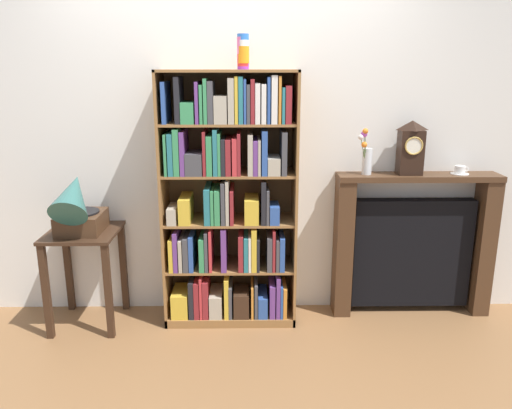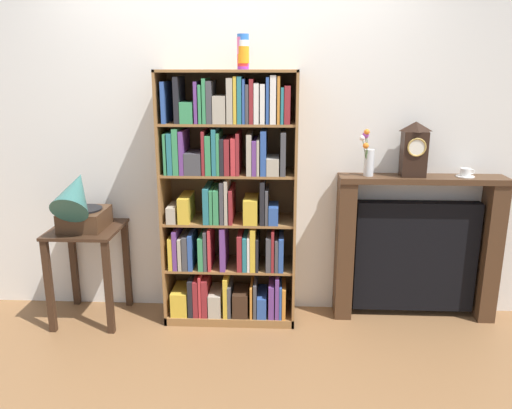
% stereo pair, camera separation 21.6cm
% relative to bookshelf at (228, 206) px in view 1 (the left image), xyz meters
% --- Properties ---
extents(ground_plane, '(8.03, 6.40, 0.02)m').
position_rel_bookshelf_xyz_m(ground_plane, '(0.01, -0.09, -0.86)').
color(ground_plane, brown).
extents(wall_back, '(5.03, 0.08, 2.60)m').
position_rel_bookshelf_xyz_m(wall_back, '(0.17, 0.23, 0.45)').
color(wall_back, silver).
rests_on(wall_back, ground).
extents(bookshelf, '(0.93, 0.36, 1.78)m').
position_rel_bookshelf_xyz_m(bookshelf, '(0.00, 0.00, 0.00)').
color(bookshelf, olive).
rests_on(bookshelf, ground).
extents(cup_stack, '(0.08, 0.08, 0.22)m').
position_rel_bookshelf_xyz_m(cup_stack, '(0.11, 0.01, 1.03)').
color(cup_stack, purple).
rests_on(cup_stack, bookshelf).
extents(side_table_left, '(0.48, 0.49, 0.69)m').
position_rel_bookshelf_xyz_m(side_table_left, '(-1.01, -0.06, -0.34)').
color(side_table_left, '#382316').
rests_on(side_table_left, ground).
extents(gramophone, '(0.29, 0.49, 0.48)m').
position_rel_bookshelf_xyz_m(gramophone, '(-1.01, -0.13, 0.04)').
color(gramophone, '#472D1C').
rests_on(gramophone, side_table_left).
extents(fireplace_mantel, '(1.15, 0.22, 1.06)m').
position_rel_bookshelf_xyz_m(fireplace_mantel, '(1.35, 0.10, -0.33)').
color(fireplace_mantel, '#472D1C').
rests_on(fireplace_mantel, ground).
extents(mantel_clock, '(0.16, 0.14, 0.38)m').
position_rel_bookshelf_xyz_m(mantel_clock, '(1.27, 0.08, 0.40)').
color(mantel_clock, black).
rests_on(mantel_clock, fireplace_mantel).
extents(flower_vase, '(0.12, 0.11, 0.33)m').
position_rel_bookshelf_xyz_m(flower_vase, '(0.96, 0.07, 0.34)').
color(flower_vase, silver).
rests_on(flower_vase, fireplace_mantel).
extents(teacup_with_saucer, '(0.13, 0.13, 0.06)m').
position_rel_bookshelf_xyz_m(teacup_with_saucer, '(1.63, 0.08, 0.23)').
color(teacup_with_saucer, white).
rests_on(teacup_with_saucer, fireplace_mantel).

